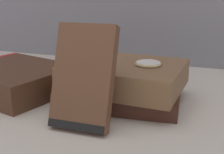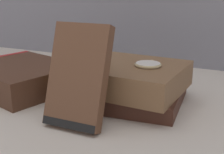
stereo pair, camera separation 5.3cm
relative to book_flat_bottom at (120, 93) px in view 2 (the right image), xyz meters
The scene contains 7 objects.
ground_plane 0.07m from the book_flat_bottom, 126.53° to the right, with size 3.00×3.00×0.00m, color beige.
book_flat_bottom is the anchor object (origin of this frame).
book_flat_top 0.04m from the book_flat_bottom, 44.31° to the right, with size 0.21×0.18×0.05m.
book_side_left 0.22m from the book_flat_bottom, behind, with size 0.25×0.23×0.05m.
book_leaning_front 0.14m from the book_flat_bottom, 97.59° to the right, with size 0.09×0.07×0.16m.
pocket_watch 0.08m from the book_flat_bottom, ahead, with size 0.05×0.05×0.01m.
reading_glasses 0.16m from the book_flat_bottom, 110.43° to the left, with size 0.12×0.08×0.00m.
Camera 2 is at (0.26, -0.45, 0.21)m, focal length 50.00 mm.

